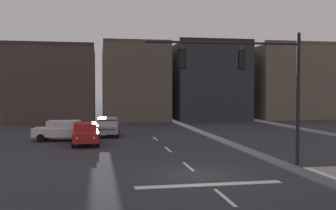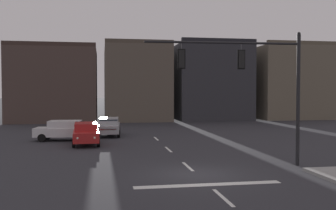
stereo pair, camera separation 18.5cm
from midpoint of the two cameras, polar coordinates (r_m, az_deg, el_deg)
name	(u,v)px [view 1 (the left image)]	position (r m, az deg, el deg)	size (l,w,h in m)	color
ground_plane	(198,175)	(18.69, 4.13, -10.23)	(400.00, 400.00, 0.00)	#2B2B30
stop_bar_paint	(210,185)	(16.81, 5.86, -11.63)	(6.40, 0.50, 0.01)	silver
lane_centreline	(188,166)	(20.59, 2.74, -9.06)	(0.16, 26.40, 0.01)	silver
signal_mast_near_side	(255,75)	(20.77, 12.54, 4.35)	(8.30, 0.62, 7.11)	black
car_lot_nearside	(85,133)	(29.28, -12.35, -4.09)	(2.08, 4.52, 1.61)	#A81E1E
car_lot_middle	(108,126)	(34.56, -9.02, -3.12)	(2.12, 4.54, 1.61)	#9EA0A5
car_lot_farside	(63,130)	(32.05, -15.50, -3.58)	(4.60, 2.32, 1.61)	silver
building_row	(178,84)	(54.93, 1.35, 3.16)	(44.46, 13.85, 10.80)	#473833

